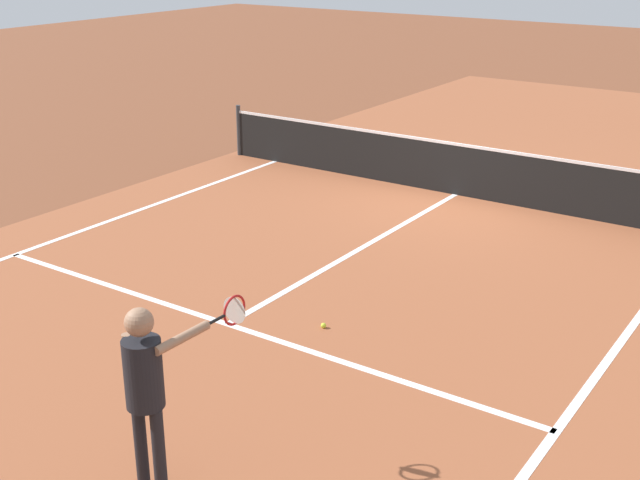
# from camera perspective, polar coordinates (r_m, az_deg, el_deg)

# --- Properties ---
(ground_plane) EXTENTS (60.00, 60.00, 0.00)m
(ground_plane) POSITION_cam_1_polar(r_m,az_deg,el_deg) (15.29, 9.31, 3.10)
(ground_plane) COLOR brown
(court_surface_inbounds) EXTENTS (10.62, 24.40, 0.00)m
(court_surface_inbounds) POSITION_cam_1_polar(r_m,az_deg,el_deg) (15.29, 9.31, 3.11)
(court_surface_inbounds) COLOR #9E5433
(court_surface_inbounds) RESTS_ON ground_plane
(line_sideline_left) EXTENTS (0.10, 11.89, 0.01)m
(line_sideline_left) POSITION_cam_1_polar(r_m,az_deg,el_deg) (13.33, -18.70, -0.36)
(line_sideline_left) COLOR white
(line_sideline_left) RESTS_ON ground_plane
(line_sideline_right) EXTENTS (0.10, 11.89, 0.01)m
(line_sideline_right) POSITION_cam_1_polar(r_m,az_deg,el_deg) (8.84, 16.91, -11.15)
(line_sideline_right) COLOR white
(line_sideline_right) RESTS_ON ground_plane
(line_service_near) EXTENTS (8.22, 0.10, 0.01)m
(line_service_near) POSITION_cam_1_polar(r_m,az_deg,el_deg) (10.22, -6.38, -5.78)
(line_service_near) COLOR white
(line_service_near) RESTS_ON ground_plane
(line_center_service) EXTENTS (0.10, 6.40, 0.01)m
(line_center_service) POSITION_cam_1_polar(r_m,az_deg,el_deg) (12.60, 3.04, -0.45)
(line_center_service) COLOR white
(line_center_service) RESTS_ON ground_plane
(net) EXTENTS (10.23, 0.09, 1.07)m
(net) POSITION_cam_1_polar(r_m,az_deg,el_deg) (15.15, 9.41, 4.88)
(net) COLOR #33383D
(net) RESTS_ON ground_plane
(player_near) EXTENTS (0.53, 1.23, 1.73)m
(player_near) POSITION_cam_1_polar(r_m,az_deg,el_deg) (6.98, -11.83, -9.40)
(player_near) COLOR black
(player_near) RESTS_ON ground_plane
(tennis_ball_mid_court) EXTENTS (0.07, 0.07, 0.07)m
(tennis_ball_mid_court) POSITION_cam_1_polar(r_m,az_deg,el_deg) (10.06, 0.24, -5.91)
(tennis_ball_mid_court) COLOR #CCE033
(tennis_ball_mid_court) RESTS_ON ground_plane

